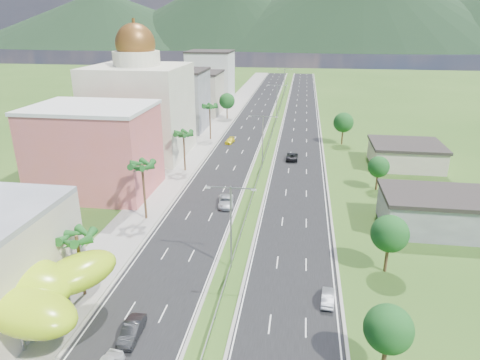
% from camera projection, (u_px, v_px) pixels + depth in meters
% --- Properties ---
extents(ground, '(500.00, 500.00, 0.00)m').
position_uv_depth(ground, '(215.00, 319.00, 44.54)').
color(ground, '#2D5119').
rests_on(ground, ground).
extents(road_left, '(11.00, 260.00, 0.04)m').
position_uv_depth(road_left, '(250.00, 123.00, 128.91)').
color(road_left, black).
rests_on(road_left, ground).
extents(road_right, '(11.00, 260.00, 0.04)m').
position_uv_depth(road_right, '(300.00, 125.00, 126.87)').
color(road_right, black).
rests_on(road_right, ground).
extents(sidewalk_left, '(7.00, 260.00, 0.12)m').
position_uv_depth(sidewalk_left, '(219.00, 122.00, 130.19)').
color(sidewalk_left, gray).
rests_on(sidewalk_left, ground).
extents(median_guardrail, '(0.10, 216.06, 0.76)m').
position_uv_depth(median_guardrail, '(270.00, 137.00, 111.00)').
color(median_guardrail, gray).
rests_on(median_guardrail, ground).
extents(streetlight_median_b, '(6.04, 0.25, 11.00)m').
position_uv_depth(streetlight_median_b, '(231.00, 219.00, 51.43)').
color(streetlight_median_b, gray).
rests_on(streetlight_median_b, ground).
extents(streetlight_median_c, '(6.04, 0.25, 11.00)m').
position_uv_depth(streetlight_median_c, '(263.00, 136.00, 88.48)').
color(streetlight_median_c, gray).
rests_on(streetlight_median_c, ground).
extents(streetlight_median_d, '(6.04, 0.25, 11.00)m').
position_uv_depth(streetlight_median_d, '(277.00, 99.00, 130.15)').
color(streetlight_median_d, gray).
rests_on(streetlight_median_d, ground).
extents(streetlight_median_e, '(6.04, 0.25, 11.00)m').
position_uv_depth(streetlight_median_e, '(284.00, 79.00, 171.83)').
color(streetlight_median_e, gray).
rests_on(streetlight_median_e, ground).
extents(lime_canopy, '(18.00, 15.00, 7.40)m').
position_uv_depth(lime_canopy, '(6.00, 284.00, 41.80)').
color(lime_canopy, '#A0CC13').
rests_on(lime_canopy, ground).
extents(pink_shophouse, '(20.00, 15.00, 15.00)m').
position_uv_depth(pink_shophouse, '(95.00, 151.00, 75.36)').
color(pink_shophouse, '#D96659').
rests_on(pink_shophouse, ground).
extents(domed_building, '(20.00, 20.00, 28.70)m').
position_uv_depth(domed_building, '(140.00, 105.00, 95.31)').
color(domed_building, beige).
rests_on(domed_building, ground).
extents(midrise_grey, '(16.00, 15.00, 16.00)m').
position_uv_depth(midrise_grey, '(177.00, 101.00, 119.50)').
color(midrise_grey, slate).
rests_on(midrise_grey, ground).
extents(midrise_beige, '(16.00, 15.00, 13.00)m').
position_uv_depth(midrise_beige, '(196.00, 94.00, 140.41)').
color(midrise_beige, '#BAAA99').
rests_on(midrise_beige, ground).
extents(midrise_white, '(16.00, 15.00, 18.00)m').
position_uv_depth(midrise_white, '(211.00, 77.00, 160.83)').
color(midrise_white, silver).
rests_on(midrise_white, ground).
extents(shed_near, '(15.00, 10.00, 5.00)m').
position_uv_depth(shed_near, '(435.00, 213.00, 63.00)').
color(shed_near, slate).
rests_on(shed_near, ground).
extents(shed_far, '(14.00, 12.00, 4.40)m').
position_uv_depth(shed_far, '(405.00, 156.00, 90.62)').
color(shed_far, '#BAAA99').
rests_on(shed_far, ground).
extents(palm_tree_b, '(3.60, 3.60, 8.10)m').
position_uv_depth(palm_tree_b, '(77.00, 239.00, 46.02)').
color(palm_tree_b, '#47301C').
rests_on(palm_tree_b, ground).
extents(palm_tree_c, '(3.60, 3.60, 9.60)m').
position_uv_depth(palm_tree_c, '(142.00, 167.00, 64.04)').
color(palm_tree_c, '#47301C').
rests_on(palm_tree_c, ground).
extents(palm_tree_d, '(3.60, 3.60, 8.60)m').
position_uv_depth(palm_tree_d, '(184.00, 135.00, 85.68)').
color(palm_tree_d, '#47301C').
rests_on(palm_tree_d, ground).
extents(palm_tree_e, '(3.60, 3.60, 9.40)m').
position_uv_depth(palm_tree_e, '(210.00, 108.00, 108.57)').
color(palm_tree_e, '#47301C').
rests_on(palm_tree_e, ground).
extents(leafy_tree_lfar, '(4.90, 4.90, 8.05)m').
position_uv_depth(leafy_tree_lfar, '(227.00, 101.00, 132.68)').
color(leafy_tree_lfar, '#47301C').
rests_on(leafy_tree_lfar, ground).
extents(leafy_tree_ra, '(4.20, 4.20, 6.90)m').
position_uv_depth(leafy_tree_ra, '(388.00, 329.00, 36.05)').
color(leafy_tree_ra, '#47301C').
rests_on(leafy_tree_ra, ground).
extents(leafy_tree_rb, '(4.55, 4.55, 7.47)m').
position_uv_depth(leafy_tree_rb, '(390.00, 234.00, 51.24)').
color(leafy_tree_rb, '#47301C').
rests_on(leafy_tree_rb, ground).
extents(leafy_tree_rc, '(3.85, 3.85, 6.33)m').
position_uv_depth(leafy_tree_rc, '(379.00, 167.00, 77.05)').
color(leafy_tree_rc, '#47301C').
rests_on(leafy_tree_rc, ground).
extents(leafy_tree_rd, '(4.90, 4.90, 8.05)m').
position_uv_depth(leafy_tree_rd, '(343.00, 123.00, 104.96)').
color(leafy_tree_rd, '#47301C').
rests_on(leafy_tree_rd, ground).
extents(mountain_ridge, '(860.00, 140.00, 90.00)m').
position_uv_depth(mountain_ridge, '(355.00, 49.00, 453.14)').
color(mountain_ridge, black).
rests_on(mountain_ridge, ground).
extents(car_dark_left, '(1.77, 4.69, 1.53)m').
position_uv_depth(car_dark_left, '(132.00, 330.00, 41.72)').
color(car_dark_left, black).
rests_on(car_dark_left, road_left).
extents(car_silver_mid_left, '(3.31, 5.70, 1.49)m').
position_uv_depth(car_silver_mid_left, '(226.00, 201.00, 71.41)').
color(car_silver_mid_left, '#B1B5BA').
rests_on(car_silver_mid_left, road_left).
extents(car_yellow_far_left, '(2.24, 4.43, 1.23)m').
position_uv_depth(car_yellow_far_left, '(230.00, 141.00, 107.82)').
color(car_yellow_far_left, yellow).
rests_on(car_yellow_far_left, road_left).
extents(car_silver_right, '(1.69, 4.00, 1.28)m').
position_uv_depth(car_silver_right, '(328.00, 297.00, 46.92)').
color(car_silver_right, '#A7A8AE').
rests_on(car_silver_right, road_right).
extents(car_dark_far_right, '(2.56, 5.45, 1.51)m').
position_uv_depth(car_dark_far_right, '(292.00, 156.00, 94.98)').
color(car_dark_far_right, black).
rests_on(car_dark_far_right, road_right).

